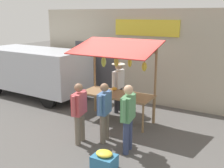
% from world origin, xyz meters
% --- Properties ---
extents(ground_plane, '(40.00, 40.00, 0.00)m').
position_xyz_m(ground_plane, '(0.00, 0.00, 0.00)').
color(ground_plane, '#514F4C').
extents(street_backdrop, '(9.00, 0.30, 3.40)m').
position_xyz_m(street_backdrop, '(0.04, -2.20, 1.70)').
color(street_backdrop, '#B2A893').
rests_on(street_backdrop, ground).
extents(market_stall, '(2.50, 1.46, 2.50)m').
position_xyz_m(market_stall, '(-0.01, -0.02, 1.54)').
color(market_stall, olive).
rests_on(market_stall, ground).
extents(vendor_with_sunhat, '(0.43, 0.71, 1.68)m').
position_xyz_m(vendor_with_sunhat, '(0.37, -0.75, 1.00)').
color(vendor_with_sunhat, '#232328').
rests_on(vendor_with_sunhat, ground).
extents(shopper_in_grey_tee, '(0.30, 0.67, 1.56)m').
position_xyz_m(shopper_in_grey_tee, '(-0.39, 1.36, 0.89)').
color(shopper_in_grey_tee, '#726656').
rests_on(shopper_in_grey_tee, ground).
extents(shopper_with_shopping_bag, '(0.29, 0.70, 1.66)m').
position_xyz_m(shopper_with_shopping_bag, '(-1.16, 1.55, 0.96)').
color(shopper_with_shopping_bag, navy).
rests_on(shopper_with_shopping_bag, ground).
extents(shopper_with_ponytail, '(0.30, 0.67, 1.58)m').
position_xyz_m(shopper_with_ponytail, '(0.11, 1.75, 0.90)').
color(shopper_with_ponytail, '#726656').
rests_on(shopper_with_ponytail, ground).
extents(parked_van, '(4.46, 2.00, 1.88)m').
position_xyz_m(parked_van, '(4.30, -0.75, 1.12)').
color(parked_van, silver).
rests_on(parked_van, ground).
extents(produce_crate_near, '(0.50, 0.41, 0.41)m').
position_xyz_m(produce_crate_near, '(-1.06, 2.47, 0.19)').
color(produce_crate_near, teal).
rests_on(produce_crate_near, ground).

